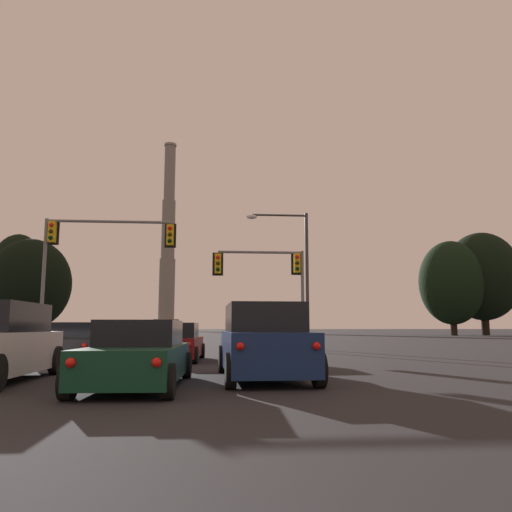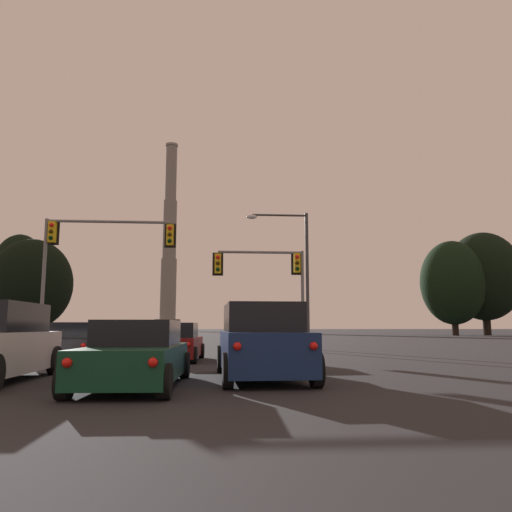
{
  "view_description": "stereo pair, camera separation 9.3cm",
  "coord_description": "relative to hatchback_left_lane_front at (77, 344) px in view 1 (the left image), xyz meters",
  "views": [
    {
      "loc": [
        1.83,
        -2.66,
        1.28
      ],
      "look_at": [
        3.93,
        24.11,
        5.11
      ],
      "focal_mm": 35.0,
      "sensor_mm": 36.0,
      "label": 1
    },
    {
      "loc": [
        1.93,
        -2.67,
        1.28
      ],
      "look_at": [
        3.93,
        24.11,
        5.11
      ],
      "focal_mm": 35.0,
      "sensor_mm": 36.0,
      "label": 2
    }
  ],
  "objects": [
    {
      "name": "treeline_left_mid",
      "position": [
        -21.1,
        53.09,
        6.53
      ],
      "size": [
        11.25,
        10.12,
        13.55
      ],
      "color": "black",
      "rests_on": "ground_plane"
    },
    {
      "name": "traffic_light_overhead_right",
      "position": [
        7.89,
        8.06,
        3.43
      ],
      "size": [
        5.04,
        0.5,
        5.37
      ],
      "color": "slate",
      "rests_on": "ground_plane"
    },
    {
      "name": "street_lamp",
      "position": [
        9.61,
        10.48,
        4.36
      ],
      "size": [
        3.7,
        0.36,
        8.03
      ],
      "color": "#38383A",
      "rests_on": "ground_plane"
    },
    {
      "name": "smokestack",
      "position": [
        -11.1,
        142.68,
        23.47
      ],
      "size": [
        8.11,
        8.11,
        61.72
      ],
      "color": "slate",
      "rests_on": "ground_plane"
    },
    {
      "name": "hatchback_center_lane_front",
      "position": [
        3.44,
        1.03,
        0.0
      ],
      "size": [
        2.08,
        4.17,
        1.44
      ],
      "rotation": [
        0.0,
        0.0,
        -0.05
      ],
      "color": "maroon",
      "rests_on": "ground_plane"
    },
    {
      "name": "suv_right_lane_second",
      "position": [
        6.14,
        -5.8,
        0.23
      ],
      "size": [
        2.24,
        4.96,
        1.86
      ],
      "rotation": [
        0.0,
        0.0,
        0.03
      ],
      "color": "navy",
      "rests_on": "ground_plane"
    },
    {
      "name": "hatchback_right_lane_front",
      "position": [
        6.51,
        0.42,
        0.0
      ],
      "size": [
        2.05,
        4.16,
        1.44
      ],
      "rotation": [
        0.0,
        0.0,
        0.04
      ],
      "color": "navy",
      "rests_on": "ground_plane"
    },
    {
      "name": "treeline_right_mid",
      "position": [
        -23.94,
        55.81,
        7.19
      ],
      "size": [
        8.3,
        7.47,
        14.72
      ],
      "color": "black",
      "rests_on": "ground_plane"
    },
    {
      "name": "traffic_light_overhead_left",
      "position": [
        -1.43,
        6.6,
        4.43
      ],
      "size": [
        6.58,
        0.5,
        6.62
      ],
      "color": "slate",
      "rests_on": "ground_plane"
    },
    {
      "name": "sedan_center_lane_second",
      "position": [
        3.28,
        -7.27,
        0.0
      ],
      "size": [
        2.09,
        4.75,
        1.43
      ],
      "rotation": [
        0.0,
        0.0,
        -0.03
      ],
      "color": "#0F3823",
      "rests_on": "ground_plane"
    },
    {
      "name": "treeline_far_right",
      "position": [
        46.45,
        56.38,
        8.48
      ],
      "size": [
        11.76,
        10.58,
        16.07
      ],
      "color": "black",
      "rests_on": "ground_plane"
    },
    {
      "name": "treeline_center_left",
      "position": [
        40.54,
        54.66,
        7.3
      ],
      "size": [
        9.72,
        8.75,
        14.36
      ],
      "color": "black",
      "rests_on": "ground_plane"
    },
    {
      "name": "hatchback_left_lane_front",
      "position": [
        0.0,
        0.0,
        0.0
      ],
      "size": [
        2.04,
        4.16,
        1.44
      ],
      "rotation": [
        0.0,
        0.0,
        0.04
      ],
      "color": "#232328",
      "rests_on": "ground_plane"
    }
  ]
}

